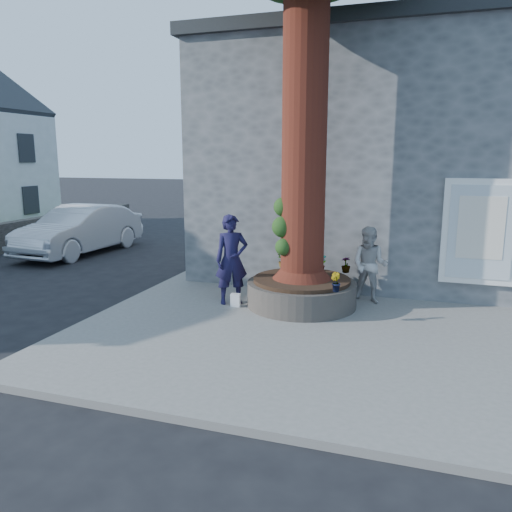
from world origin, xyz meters
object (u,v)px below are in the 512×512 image
(planter, at_px, (302,292))
(man, at_px, (232,260))
(woman, at_px, (370,265))
(car_silver, at_px, (80,230))

(planter, distance_m, man, 1.64)
(man, bearing_deg, planter, -19.31)
(woman, bearing_deg, car_silver, 171.38)
(car_silver, bearing_deg, woman, -15.97)
(woman, bearing_deg, planter, -142.50)
(woman, height_order, car_silver, woman)
(woman, relative_size, car_silver, 0.33)
(man, bearing_deg, car_silver, 118.40)
(man, relative_size, woman, 1.16)
(man, height_order, car_silver, man)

